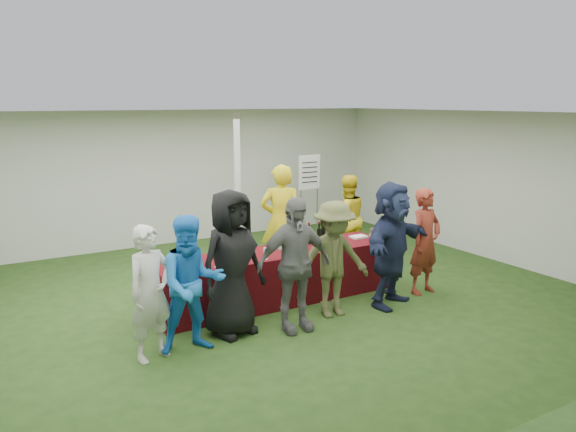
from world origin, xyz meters
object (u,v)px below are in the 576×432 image
dump_bucket (377,235)px  customer_2 (232,263)px  wine_list_sign (309,179)px  customer_5 (392,244)px  customer_6 (425,241)px  staff_pourer (281,221)px  staff_back (347,218)px  customer_0 (151,293)px  serving_table (276,276)px  customer_3 (294,265)px  customer_4 (334,259)px  customer_1 (192,284)px

dump_bucket → customer_2: size_ratio=0.12×
wine_list_sign → customer_5: 3.85m
customer_6 → staff_pourer: bearing=121.2°
staff_back → customer_5: size_ratio=0.88×
staff_back → customer_0: 4.77m
dump_bucket → staff_pourer: 1.59m
serving_table → customer_3: customer_3 is taller
customer_0 → customer_5: bearing=-21.1°
customer_2 → customer_0: bearing=175.4°
customer_5 → staff_back: bearing=46.5°
customer_3 → customer_4: customer_3 is taller
wine_list_sign → customer_0: bearing=-140.5°
customer_3 → staff_back: bearing=45.5°
staff_pourer → customer_2: staff_pourer is taller
serving_table → staff_back: size_ratio=2.28×
customer_4 → customer_3: bearing=-162.9°
customer_0 → customer_4: (2.51, 0.03, 0.02)m
customer_1 → customer_6: customer_1 is taller
customer_1 → customer_2: (0.60, 0.22, 0.11)m
customer_1 → customer_3: 1.33m
staff_pourer → customer_3: (-0.96, -2.01, -0.08)m
customer_5 → wine_list_sign: bearing=52.2°
dump_bucket → customer_4: bearing=-152.6°
serving_table → customer_5: 1.72m
dump_bucket → customer_2: 2.76m
customer_0 → customer_3: bearing=-24.1°
customer_1 → customer_3: customer_3 is taller
customer_2 → customer_4: 1.45m
dump_bucket → customer_6: (0.45, -0.59, -0.04)m
customer_4 → customer_6: bearing=8.0°
customer_3 → customer_5: bearing=5.7°
customer_1 → customer_5: customer_5 is taller
staff_pourer → customer_2: 2.40m
staff_pourer → customer_2: bearing=70.5°
wine_list_sign → staff_pourer: bearing=-133.5°
staff_back → customer_5: bearing=77.3°
customer_3 → customer_4: 0.73m
dump_bucket → customer_1: (-3.31, -0.73, -0.03)m
serving_table → customer_1: size_ratio=2.22×
customer_0 → customer_6: bearing=-19.0°
customer_0 → customer_4: bearing=-19.7°
staff_back → customer_0: (-4.27, -2.13, -0.01)m
customer_5 → customer_6: (0.79, 0.15, -0.09)m
wine_list_sign → customer_3: 4.62m
customer_0 → customer_3: (1.80, -0.12, 0.09)m
wine_list_sign → staff_pourer: staff_pourer is taller
dump_bucket → customer_0: customer_0 is taller
serving_table → dump_bucket: size_ratio=15.68×
serving_table → wine_list_sign: bearing=49.8°
customer_0 → customer_2: bearing=-11.0°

